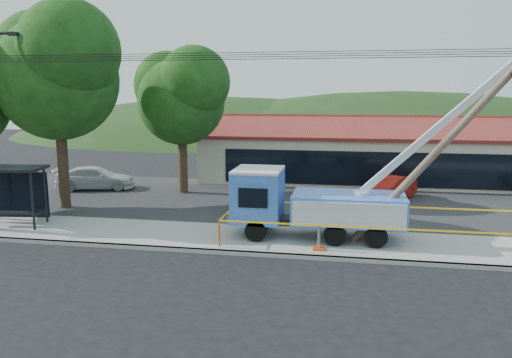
{
  "coord_description": "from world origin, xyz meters",
  "views": [
    {
      "loc": [
        2.81,
        -16.1,
        6.26
      ],
      "look_at": [
        -0.98,
        5.0,
        2.51
      ],
      "focal_mm": 35.0,
      "sensor_mm": 36.0,
      "label": 1
    }
  ],
  "objects_px": {
    "leaning_pole": "(447,140)",
    "bus_shelter": "(14,182)",
    "utility_truck": "(313,202)",
    "car_red": "(388,202)",
    "car_silver": "(249,209)",
    "car_white": "(96,190)"
  },
  "relations": [
    {
      "from": "bus_shelter",
      "to": "car_silver",
      "type": "distance_m",
      "value": 11.64
    },
    {
      "from": "car_red",
      "to": "bus_shelter",
      "type": "bearing_deg",
      "value": -119.88
    },
    {
      "from": "utility_truck",
      "to": "car_red",
      "type": "relative_size",
      "value": 2.8
    },
    {
      "from": "utility_truck",
      "to": "car_silver",
      "type": "distance_m",
      "value": 6.72
    },
    {
      "from": "utility_truck",
      "to": "bus_shelter",
      "type": "xyz_separation_m",
      "value": [
        -13.7,
        -0.45,
        0.47
      ]
    },
    {
      "from": "utility_truck",
      "to": "bus_shelter",
      "type": "distance_m",
      "value": 13.71
    },
    {
      "from": "bus_shelter",
      "to": "car_white",
      "type": "bearing_deg",
      "value": 86.32
    },
    {
      "from": "leaning_pole",
      "to": "car_red",
      "type": "relative_size",
      "value": 1.88
    },
    {
      "from": "utility_truck",
      "to": "leaning_pole",
      "type": "height_order",
      "value": "utility_truck"
    },
    {
      "from": "utility_truck",
      "to": "leaning_pole",
      "type": "xyz_separation_m",
      "value": [
        5.14,
        -0.34,
        2.71
      ]
    },
    {
      "from": "car_silver",
      "to": "car_red",
      "type": "relative_size",
      "value": 1.03
    },
    {
      "from": "leaning_pole",
      "to": "bus_shelter",
      "type": "distance_m",
      "value": 18.97
    },
    {
      "from": "utility_truck",
      "to": "car_white",
      "type": "height_order",
      "value": "utility_truck"
    },
    {
      "from": "leaning_pole",
      "to": "car_red",
      "type": "distance_m",
      "value": 9.8
    },
    {
      "from": "leaning_pole",
      "to": "bus_shelter",
      "type": "relative_size",
      "value": 2.59
    },
    {
      "from": "car_red",
      "to": "utility_truck",
      "type": "bearing_deg",
      "value": -80.94
    },
    {
      "from": "leaning_pole",
      "to": "bus_shelter",
      "type": "bearing_deg",
      "value": -179.66
    },
    {
      "from": "utility_truck",
      "to": "car_silver",
      "type": "bearing_deg",
      "value": 125.77
    },
    {
      "from": "car_white",
      "to": "utility_truck",
      "type": "bearing_deg",
      "value": -135.42
    },
    {
      "from": "bus_shelter",
      "to": "car_silver",
      "type": "height_order",
      "value": "bus_shelter"
    },
    {
      "from": "utility_truck",
      "to": "car_red",
      "type": "distance_m",
      "value": 9.29
    },
    {
      "from": "leaning_pole",
      "to": "car_white",
      "type": "relative_size",
      "value": 1.61
    }
  ]
}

